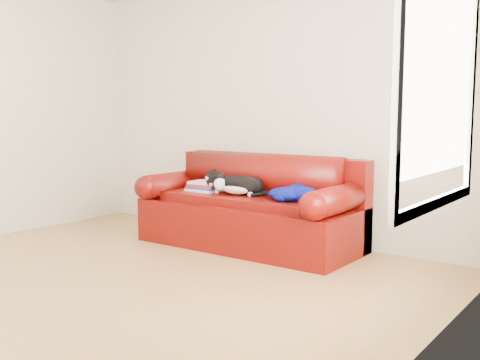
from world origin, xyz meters
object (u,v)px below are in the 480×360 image
object	(u,v)px
blanket	(291,193)
book_stack	(205,186)
cat	(238,185)
sofa_base	(249,222)

from	to	relation	value
blanket	book_stack	bearing A→B (deg)	-179.52
book_stack	cat	world-z (taller)	cat
sofa_base	blanket	bearing A→B (deg)	-6.49
blanket	cat	bearing A→B (deg)	-178.33
book_stack	blanket	size ratio (longest dim) A/B	0.62
cat	blanket	size ratio (longest dim) A/B	1.23
book_stack	blanket	distance (m)	0.99
cat	blanket	xyz separation A→B (m)	(0.58, 0.02, -0.03)
sofa_base	blanket	world-z (taller)	blanket
sofa_base	blanket	distance (m)	0.60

